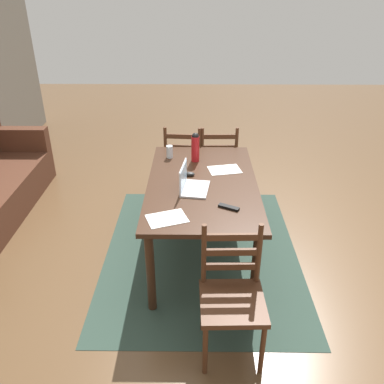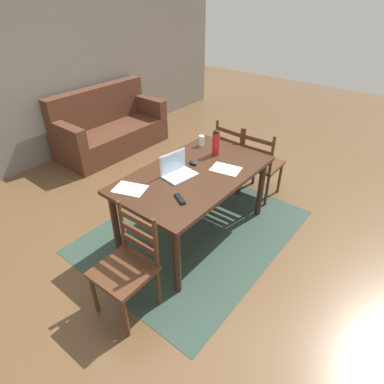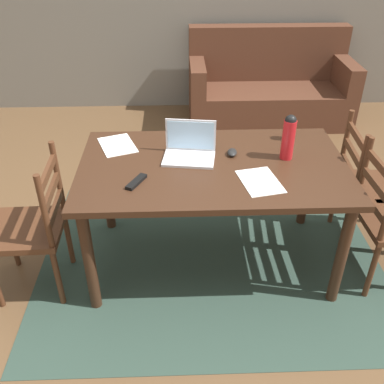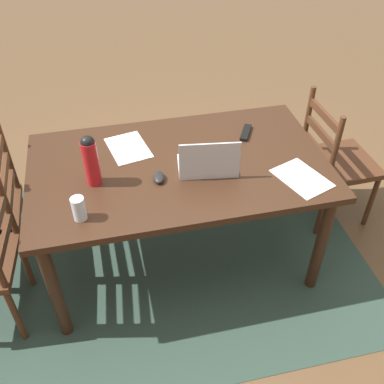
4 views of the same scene
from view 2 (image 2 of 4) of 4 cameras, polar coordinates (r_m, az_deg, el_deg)
name	(u,v)px [view 2 (image 2 of 4)]	position (r m, az deg, el deg)	size (l,w,h in m)	color
ground_plane	(194,231)	(3.72, 0.33, -6.92)	(14.00, 14.00, 0.00)	brown
area_rug	(194,231)	(3.72, 0.33, -6.89)	(2.38, 1.86, 0.01)	#2D4238
wall_back	(30,71)	(5.29, -26.79, 18.60)	(8.00, 0.12, 2.70)	slate
dining_table	(194,180)	(3.32, 0.37, 2.15)	(1.66, 0.97, 0.78)	#382114
chair_right_near	(261,164)	(4.17, 12.15, 4.84)	(0.45, 0.45, 0.95)	#4C2B19
chair_right_far	(235,155)	(4.34, 7.58, 6.46)	(0.47, 0.47, 0.95)	#4C2B19
chair_left_near	(127,267)	(2.73, -11.46, -12.96)	(0.45, 0.45, 0.95)	#4C2B19
couch	(110,129)	(5.59, -14.43, 10.83)	(1.80, 0.80, 1.00)	#512D1E
laptop	(177,170)	(3.21, -2.72, 4.01)	(0.35, 0.26, 0.23)	silver
water_bottle	(216,142)	(3.57, 4.28, 8.87)	(0.08, 0.08, 0.29)	red
drinking_glass	(202,141)	(3.81, 1.71, 9.08)	(0.07, 0.07, 0.12)	silver
computer_mouse	(193,163)	(3.42, 0.19, 5.23)	(0.06, 0.10, 0.03)	black
tv_remote	(180,199)	(2.86, -2.15, -1.21)	(0.04, 0.17, 0.02)	black
paper_stack_left	(226,169)	(3.35, 6.01, 4.09)	(0.21, 0.30, 0.00)	white
paper_stack_right	(130,189)	(3.06, -10.96, 0.56)	(0.21, 0.30, 0.00)	white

